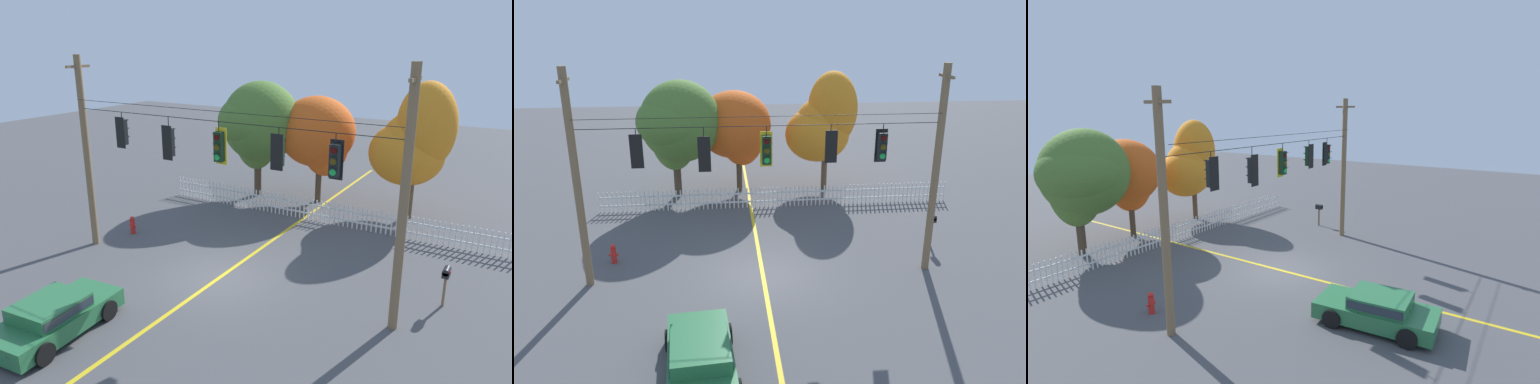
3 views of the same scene
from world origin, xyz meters
The scene contains 15 objects.
ground centered at (0.00, 0.00, 0.00)m, with size 80.00×80.00×0.00m, color #4C4C4F.
lane_centerline_stripe centered at (0.00, 0.00, 0.00)m, with size 0.16×36.00×0.01m, color gold.
signal_support_span centered at (0.00, 0.00, 3.99)m, with size 13.02×1.10×7.82m.
traffic_signal_southbound_primary centered at (-4.26, -0.01, 5.02)m, with size 0.43×0.38×1.35m.
traffic_signal_westbound_side centered at (-2.00, -0.01, 4.86)m, with size 0.43×0.38×1.54m.
traffic_signal_northbound_secondary centered at (0.15, 0.01, 4.92)m, with size 0.43×0.38×1.48m.
traffic_signal_eastbound_side centered at (2.40, -0.01, 5.02)m, with size 0.43×0.38×1.34m.
traffic_signal_northbound_primary centered at (4.27, 0.01, 4.95)m, with size 0.43×0.38×1.43m.
white_picket_fence centered at (1.38, 7.26, 0.54)m, with size 17.99×0.06×1.07m.
autumn_maple_near_fence centered at (-3.66, 9.17, 4.13)m, with size 4.35×4.14×6.34m.
autumn_maple_mid centered at (-0.57, 10.19, 3.65)m, with size 4.05×3.83×5.63m.
autumn_oak_far_east centered at (4.31, 10.24, 3.74)m, with size 3.99×3.07×6.60m.
parked_car centered at (-2.16, -5.36, 0.60)m, with size 2.19×4.09×1.15m.
fire_hydrant centered at (-5.83, 1.66, 0.40)m, with size 0.38×0.22×0.81m.
roadside_mailbox centered at (7.44, 2.11, 1.12)m, with size 0.25×0.44×1.38m.
Camera 3 is at (-14.13, -9.54, 7.07)m, focal length 27.89 mm.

